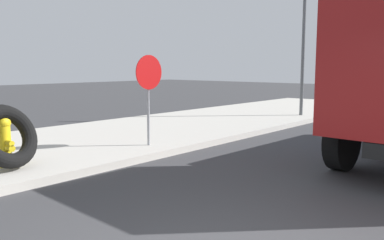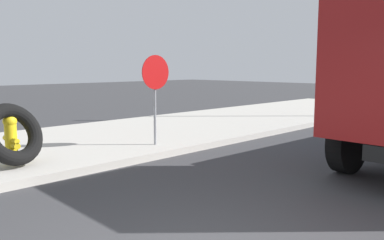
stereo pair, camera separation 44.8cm
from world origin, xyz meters
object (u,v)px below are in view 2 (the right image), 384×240
at_px(loose_tire, 12,134).
at_px(street_light_pole, 320,36).
at_px(fire_hydrant, 11,138).
at_px(stop_sign, 155,83).

bearing_deg(loose_tire, street_light_pole, -1.06).
xyz_separation_m(fire_hydrant, street_light_pole, (10.61, -0.39, 2.33)).
relative_size(loose_tire, street_light_pole, 0.21).
xyz_separation_m(fire_hydrant, stop_sign, (3.04, -0.43, 0.91)).
bearing_deg(loose_tire, stop_sign, -4.36).
height_order(fire_hydrant, loose_tire, loose_tire).
height_order(loose_tire, stop_sign, stop_sign).
bearing_deg(stop_sign, street_light_pole, 0.30).
distance_m(fire_hydrant, loose_tire, 0.22).
distance_m(fire_hydrant, street_light_pole, 10.87).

